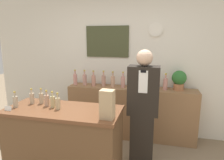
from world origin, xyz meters
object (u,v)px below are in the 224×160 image
Objects in this scene: paper_bag at (107,104)px; tape_dispenser at (109,117)px; shopkeeper at (143,110)px; potted_plant at (179,79)px.

tape_dispenser is (0.02, -0.01, -0.14)m from paper_bag.
shopkeeper is 4.96× the size of potted_plant.
potted_plant is at bearing 60.99° from tape_dispenser.
tape_dispenser is (-0.30, -0.69, 0.14)m from shopkeeper.
tape_dispenser is at bearing -113.91° from shopkeeper.
potted_plant reaches higher than tape_dispenser.
potted_plant is 1.73m from paper_bag.
paper_bag is at bearing -119.81° from potted_plant.
potted_plant is 3.70× the size of tape_dispenser.
paper_bag is 0.14m from tape_dispenser.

